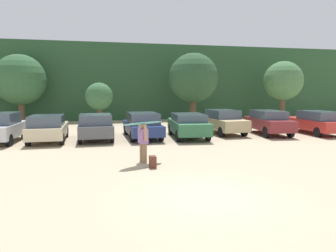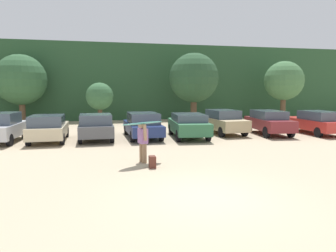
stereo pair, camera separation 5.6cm
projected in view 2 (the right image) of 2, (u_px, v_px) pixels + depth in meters
ground_plane at (206, 196)px, 8.68m from camera, size 120.00×120.00×0.00m
hillside_ridge at (122, 83)px, 35.82m from camera, size 108.00×12.00×7.36m
tree_center_right at (21, 80)px, 26.31m from camera, size 4.24×4.24×5.89m
tree_far_left at (100, 97)px, 26.63m from camera, size 2.32×2.32×3.54m
tree_right at (194, 78)px, 27.77m from camera, size 4.38×4.38×6.17m
tree_center_left at (284, 81)px, 29.69m from camera, size 3.68×3.68×5.62m
parked_car_silver at (0, 127)px, 17.44m from camera, size 2.19×4.26×1.68m
parked_car_champagne at (48, 128)px, 17.73m from camera, size 1.95×4.18×1.53m
parked_car_dark_gray at (96, 126)px, 18.34m from camera, size 1.98×4.29×1.55m
parked_car_navy at (143, 125)px, 19.14m from camera, size 1.95×4.82×1.56m
parked_car_forest_green at (188, 125)px, 19.17m from camera, size 2.31×4.63×1.48m
parked_car_tan at (223, 121)px, 20.88m from camera, size 2.00×4.22×1.60m
parked_car_maroon at (269, 122)px, 20.57m from camera, size 2.16×4.43×1.58m
parked_car_red at (315, 122)px, 20.90m from camera, size 1.90×4.77×1.55m
person_adult at (143, 140)px, 12.65m from camera, size 0.40×0.75×1.64m
surfboard_teal at (143, 123)px, 12.45m from camera, size 2.01×1.43×0.18m
backpack_dropped at (152, 162)px, 11.84m from camera, size 0.24×0.34×0.45m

